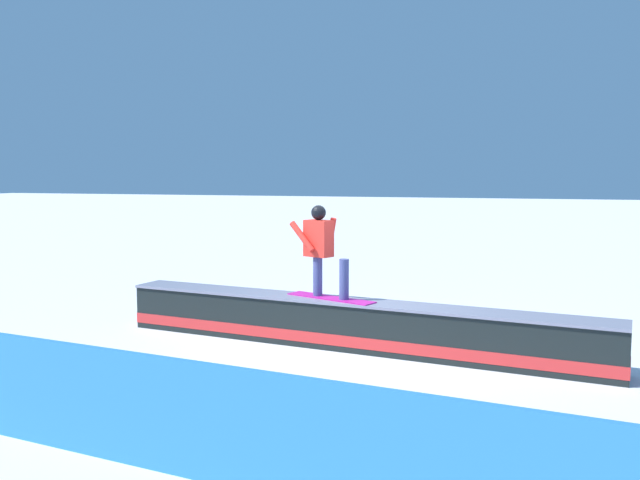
% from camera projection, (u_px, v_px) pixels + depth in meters
% --- Properties ---
extents(ground_plane, '(120.00, 120.00, 0.00)m').
position_uv_depth(ground_plane, '(351.00, 348.00, 9.86)').
color(ground_plane, white).
extents(grind_box, '(7.45, 1.59, 0.71)m').
position_uv_depth(grind_box, '(351.00, 327.00, 9.83)').
color(grind_box, black).
rests_on(grind_box, ground_plane).
extents(snowboarder, '(1.45, 0.79, 1.37)m').
position_uv_depth(snowboarder, '(322.00, 248.00, 9.96)').
color(snowboarder, '#CA1D93').
rests_on(snowboarder, grind_box).
extents(safety_fence, '(13.28, 1.83, 1.01)m').
position_uv_depth(safety_fence, '(209.00, 423.00, 5.55)').
color(safety_fence, '#2D7DDF').
rests_on(safety_fence, ground_plane).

